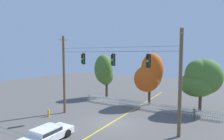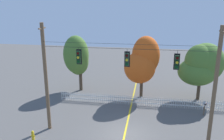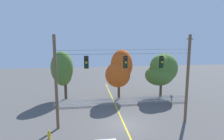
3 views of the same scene
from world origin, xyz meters
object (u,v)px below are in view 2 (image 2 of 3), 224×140
object	(u,v)px
autumn_oak_far_east	(201,65)
fire_hydrant	(33,135)
traffic_signal_northbound_secondary	(127,59)
autumn_maple_near_fence	(77,57)
autumn_maple_mid	(143,62)
traffic_signal_westbound_side	(177,62)
traffic_signal_eastbound_side	(79,57)
roadside_mailbox	(205,105)

from	to	relation	value
autumn_oak_far_east	fire_hydrant	world-z (taller)	autumn_oak_far_east
traffic_signal_northbound_secondary	autumn_maple_near_fence	world-z (taller)	traffic_signal_northbound_secondary
fire_hydrant	autumn_maple_mid	bearing A→B (deg)	52.35
traffic_signal_westbound_side	fire_hydrant	distance (m)	12.57
autumn_maple_mid	autumn_oak_far_east	world-z (taller)	autumn_maple_mid
traffic_signal_eastbound_side	fire_hydrant	bearing A→B (deg)	-149.56
autumn_oak_far_east	fire_hydrant	bearing A→B (deg)	-143.04
traffic_signal_eastbound_side	traffic_signal_westbound_side	bearing A→B (deg)	0.00
autumn_maple_mid	traffic_signal_northbound_secondary	bearing A→B (deg)	-96.17
roadside_mailbox	fire_hydrant	bearing A→B (deg)	-154.34
traffic_signal_eastbound_side	autumn_maple_near_fence	bearing A→B (deg)	109.25
traffic_signal_westbound_side	roadside_mailbox	size ratio (longest dim) A/B	1.08
fire_hydrant	roadside_mailbox	size ratio (longest dim) A/B	0.60
traffic_signal_eastbound_side	autumn_oak_far_east	bearing A→B (deg)	38.77
autumn_maple_near_fence	roadside_mailbox	xyz separation A→B (m)	(14.21, -4.56, -3.14)
autumn_oak_far_east	roadside_mailbox	distance (m)	4.91
traffic_signal_westbound_side	autumn_maple_near_fence	world-z (taller)	traffic_signal_westbound_side
traffic_signal_northbound_secondary	autumn_maple_mid	distance (m)	8.86
fire_hydrant	roadside_mailbox	bearing A→B (deg)	25.66
traffic_signal_westbound_side	fire_hydrant	world-z (taller)	traffic_signal_westbound_side
fire_hydrant	autumn_oak_far_east	bearing A→B (deg)	36.96
traffic_signal_northbound_secondary	roadside_mailbox	bearing A→B (deg)	34.44
autumn_maple_near_fence	autumn_maple_mid	bearing A→B (deg)	-6.45
autumn_maple_mid	fire_hydrant	xyz separation A→B (m)	(-8.13, -10.54, -3.84)
traffic_signal_eastbound_side	autumn_maple_near_fence	xyz separation A→B (m)	(-3.30, 9.44, -2.23)
traffic_signal_eastbound_side	autumn_maple_mid	world-z (taller)	traffic_signal_eastbound_side
traffic_signal_eastbound_side	autumn_maple_mid	size ratio (longest dim) A/B	0.19
traffic_signal_northbound_secondary	autumn_maple_mid	world-z (taller)	traffic_signal_northbound_secondary
autumn_oak_far_east	traffic_signal_eastbound_side	bearing A→B (deg)	-141.23
traffic_signal_northbound_secondary	fire_hydrant	bearing A→B (deg)	-164.49
autumn_maple_near_fence	traffic_signal_eastbound_side	bearing A→B (deg)	-70.75
autumn_oak_far_east	autumn_maple_near_fence	bearing A→B (deg)	177.61
autumn_oak_far_east	roadside_mailbox	size ratio (longest dim) A/B	4.69
traffic_signal_eastbound_side	traffic_signal_westbound_side	xyz separation A→B (m)	(7.47, 0.00, -0.09)
autumn_maple_near_fence	autumn_oak_far_east	bearing A→B (deg)	-2.39
autumn_maple_mid	autumn_oak_far_east	bearing A→B (deg)	2.83
autumn_maple_near_fence	fire_hydrant	xyz separation A→B (m)	(-0.10, -11.44, -3.85)
autumn_maple_near_fence	fire_hydrant	size ratio (longest dim) A/B	8.36
traffic_signal_westbound_side	roadside_mailbox	bearing A→B (deg)	54.77
traffic_signal_westbound_side	autumn_maple_near_fence	distance (m)	14.48
autumn_maple_mid	traffic_signal_westbound_side	bearing A→B (deg)	-72.17
autumn_oak_far_east	autumn_maple_mid	bearing A→B (deg)	-177.17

